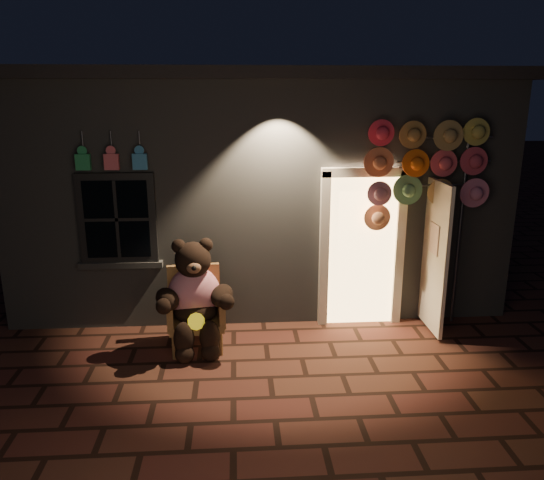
{
  "coord_description": "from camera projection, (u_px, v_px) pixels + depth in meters",
  "views": [
    {
      "loc": [
        -0.35,
        -5.39,
        3.13
      ],
      "look_at": [
        0.09,
        1.0,
        1.35
      ],
      "focal_mm": 35.0,
      "sensor_mm": 36.0,
      "label": 1
    }
  ],
  "objects": [
    {
      "name": "wicker_armchair",
      "position": [
        195.0,
        308.0,
        6.71
      ],
      "size": [
        0.76,
        0.7,
        1.02
      ],
      "rotation": [
        0.0,
        0.0,
        0.11
      ],
      "color": "olive",
      "rests_on": "ground"
    },
    {
      "name": "hat_rack",
      "position": [
        425.0,
        169.0,
        6.82
      ],
      "size": [
        1.66,
        0.22,
        2.81
      ],
      "color": "#59595E",
      "rests_on": "ground"
    },
    {
      "name": "ground",
      "position": [
        270.0,
        377.0,
        6.04
      ],
      "size": [
        60.0,
        60.0,
        0.0
      ],
      "primitive_type": "plane",
      "color": "#4E2A1D",
      "rests_on": "ground"
    },
    {
      "name": "shop_building",
      "position": [
        256.0,
        174.0,
        9.42
      ],
      "size": [
        7.3,
        5.95,
        3.51
      ],
      "color": "slate",
      "rests_on": "ground"
    },
    {
      "name": "teddy_bear",
      "position": [
        195.0,
        297.0,
        6.53
      ],
      "size": [
        1.04,
        0.85,
        1.44
      ],
      "rotation": [
        0.0,
        0.0,
        0.11
      ],
      "color": "red",
      "rests_on": "ground"
    }
  ]
}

